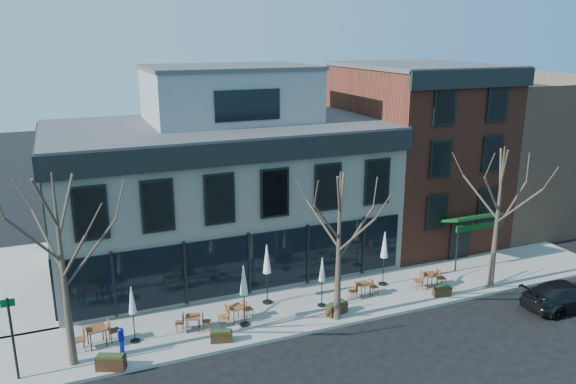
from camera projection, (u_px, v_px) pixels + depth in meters
name	position (u px, v px, depth m)	size (l,w,h in m)	color
ground	(249.00, 297.00, 28.55)	(120.00, 120.00, 0.00)	black
sidewalk_front	(325.00, 303.00, 27.80)	(33.50, 4.70, 0.15)	gray
sidewalk_side	(12.00, 285.00, 29.77)	(4.50, 12.00, 0.15)	gray
corner_building	(221.00, 184.00, 31.81)	(18.39, 10.39, 11.10)	silver
red_brick_building	(414.00, 151.00, 36.20)	(8.20, 11.78, 11.18)	brown
bg_building	(521.00, 147.00, 40.93)	(12.00, 12.00, 10.00)	#8C664C
tree_corner	(63.00, 269.00, 21.45)	(3.93, 3.98, 7.92)	#382B21
tree_mid	(339.00, 245.00, 25.15)	(3.50, 3.55, 7.04)	#382B21
tree_right	(498.00, 217.00, 28.37)	(3.72, 3.77, 7.48)	#382B21
sign_pole	(12.00, 334.00, 21.04)	(0.50, 0.10, 3.40)	black
parked_sedan	(566.00, 295.00, 27.27)	(1.88, 4.64, 1.35)	black
call_box	(121.00, 340.00, 22.96)	(0.25, 0.25, 1.28)	#0C189E
cafe_set_0	(97.00, 334.00, 23.70)	(2.01, 0.90, 1.03)	brown
cafe_set_1	(193.00, 321.00, 24.97)	(1.64, 0.87, 0.84)	brown
cafe_set_2	(236.00, 312.00, 25.75)	(1.75, 0.82, 0.90)	brown
cafe_set_4	(363.00, 288.00, 28.22)	(1.63, 0.66, 0.86)	brown
cafe_set_5	(430.00, 279.00, 29.20)	(1.81, 0.80, 0.93)	brown
umbrella_0	(132.00, 303.00, 23.67)	(0.41, 0.41, 2.57)	black
umbrella_1	(244.00, 283.00, 24.98)	(0.47, 0.47, 2.92)	black
umbrella_2	(267.00, 262.00, 27.08)	(0.49, 0.49, 3.05)	black
umbrella_3	(322.00, 272.00, 26.88)	(0.40, 0.40, 2.52)	black
umbrella_4	(384.00, 248.00, 29.12)	(0.47, 0.47, 2.95)	black
planter_0	(111.00, 362.00, 22.08)	(1.22, 0.88, 0.64)	#331F11
planter_1	(221.00, 336.00, 24.09)	(1.02, 0.61, 0.53)	#302210
planter_2	(337.00, 308.00, 26.48)	(1.14, 0.71, 0.59)	#322310
planter_3	(442.00, 291.00, 28.34)	(0.96, 0.51, 0.51)	#322110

